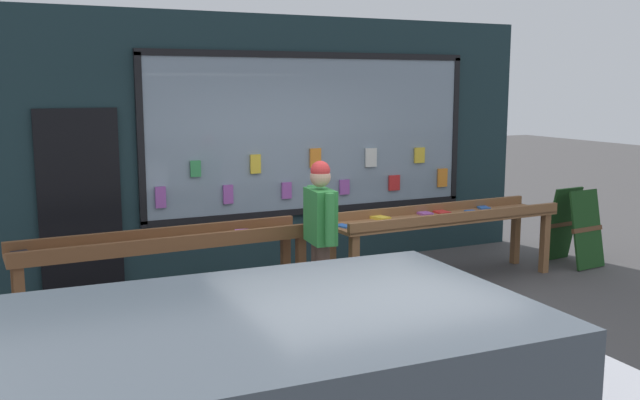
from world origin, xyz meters
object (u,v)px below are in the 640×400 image
object	(u,v)px
display_table_left	(167,249)
sandwich_board_sign	(574,227)
person_browsing	(320,227)
small_dog	(381,289)
display_table_right	(443,222)

from	to	relation	value
display_table_left	sandwich_board_sign	size ratio (longest dim) A/B	2.98
person_browsing	small_dog	world-z (taller)	person_browsing
display_table_right	person_browsing	xyz separation A→B (m)	(-1.90, -0.55, 0.20)
display_table_left	display_table_right	bearing A→B (deg)	0.05
display_table_left	small_dog	size ratio (longest dim) A/B	5.47
display_table_right	sandwich_board_sign	size ratio (longest dim) A/B	2.99
display_table_left	person_browsing	size ratio (longest dim) A/B	1.86
display_table_left	sandwich_board_sign	xyz separation A→B (m)	(5.38, -0.08, -0.23)
display_table_left	sandwich_board_sign	world-z (taller)	sandwich_board_sign
display_table_left	display_table_right	size ratio (longest dim) A/B	1.00
small_dog	sandwich_board_sign	distance (m)	3.48
display_table_left	person_browsing	xyz separation A→B (m)	(1.44, -0.55, 0.20)
display_table_left	sandwich_board_sign	bearing A→B (deg)	-0.81
display_table_left	person_browsing	bearing A→B (deg)	-20.90
display_table_left	display_table_right	xyz separation A→B (m)	(3.34, 0.00, -0.00)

